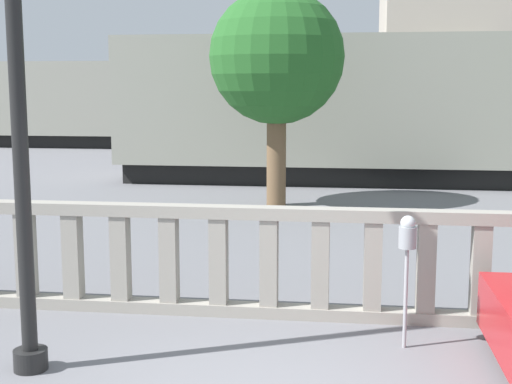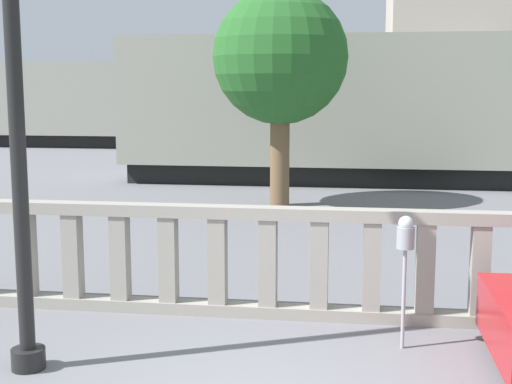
{
  "view_description": "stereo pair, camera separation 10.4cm",
  "coord_description": "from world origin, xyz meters",
  "px_view_note": "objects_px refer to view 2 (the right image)",
  "views": [
    {
      "loc": [
        0.6,
        -5.3,
        2.67
      ],
      "look_at": [
        -0.58,
        3.65,
        1.32
      ],
      "focal_mm": 50.0,
      "sensor_mm": 36.0,
      "label": 1
    },
    {
      "loc": [
        0.71,
        -5.28,
        2.67
      ],
      "look_at": [
        -0.58,
        3.65,
        1.32
      ],
      "focal_mm": 50.0,
      "sensor_mm": 36.0,
      "label": 2
    }
  ],
  "objects_px": {
    "train_far": "(168,103)",
    "tree_right": "(280,58)",
    "train_near": "(490,107)",
    "parking_meter": "(405,242)",
    "lamppost": "(13,48)"
  },
  "relations": [
    {
      "from": "tree_right",
      "to": "train_far",
      "type": "bearing_deg",
      "value": 113.99
    },
    {
      "from": "train_near",
      "to": "train_far",
      "type": "xyz_separation_m",
      "value": [
        -11.69,
        10.4,
        -0.17
      ]
    },
    {
      "from": "lamppost",
      "to": "train_far",
      "type": "relative_size",
      "value": 0.2
    },
    {
      "from": "lamppost",
      "to": "tree_right",
      "type": "bearing_deg",
      "value": 81.96
    },
    {
      "from": "lamppost",
      "to": "train_far",
      "type": "distance_m",
      "value": 24.73
    },
    {
      "from": "train_near",
      "to": "tree_right",
      "type": "xyz_separation_m",
      "value": [
        -5.18,
        -4.23,
        1.16
      ]
    },
    {
      "from": "parking_meter",
      "to": "train_far",
      "type": "xyz_separation_m",
      "value": [
        -8.71,
        23.11,
        0.81
      ]
    },
    {
      "from": "train_far",
      "to": "parking_meter",
      "type": "bearing_deg",
      "value": -69.34
    },
    {
      "from": "parking_meter",
      "to": "train_near",
      "type": "distance_m",
      "value": 13.09
    },
    {
      "from": "parking_meter",
      "to": "train_far",
      "type": "relative_size",
      "value": 0.05
    },
    {
      "from": "train_far",
      "to": "tree_right",
      "type": "distance_m",
      "value": 16.06
    },
    {
      "from": "train_near",
      "to": "train_far",
      "type": "bearing_deg",
      "value": 138.34
    },
    {
      "from": "lamppost",
      "to": "tree_right",
      "type": "height_order",
      "value": "lamppost"
    },
    {
      "from": "train_far",
      "to": "tree_right",
      "type": "height_order",
      "value": "tree_right"
    },
    {
      "from": "tree_right",
      "to": "lamppost",
      "type": "bearing_deg",
      "value": -98.04
    }
  ]
}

